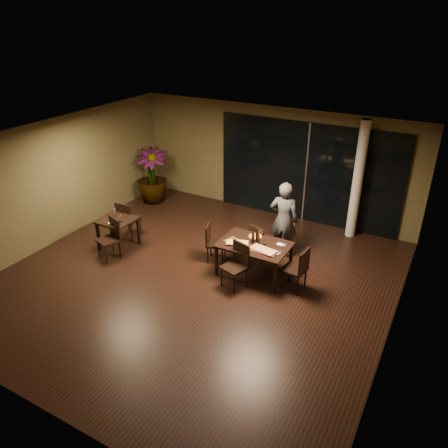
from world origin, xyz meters
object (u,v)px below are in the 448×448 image
(potted_plant, at_px, (152,176))
(bottle_c, at_px, (257,235))
(main_table, at_px, (254,247))
(diner, at_px, (284,220))
(chair_main_far, at_px, (259,241))
(bottle_a, at_px, (253,235))
(bottle_b, at_px, (258,238))
(chair_main_left, at_px, (213,241))
(chair_main_right, at_px, (298,267))
(chair_side_far, at_px, (127,218))
(chair_side_near, at_px, (111,236))
(chair_main_near, at_px, (237,263))
(side_table, at_px, (118,224))

(potted_plant, height_order, bottle_c, potted_plant)
(potted_plant, bearing_deg, main_table, -26.13)
(main_table, height_order, potted_plant, potted_plant)
(bottle_c, bearing_deg, diner, 76.49)
(chair_main_far, height_order, diner, diner)
(bottle_a, distance_m, bottle_c, 0.10)
(bottle_b, bearing_deg, main_table, -145.35)
(chair_main_left, relative_size, bottle_c, 3.05)
(chair_main_right, height_order, bottle_b, bottle_b)
(chair_side_far, distance_m, diner, 3.92)
(main_table, bearing_deg, potted_plant, 153.87)
(potted_plant, relative_size, bottle_b, 6.07)
(bottle_b, bearing_deg, chair_side_far, -178.79)
(bottle_c, bearing_deg, potted_plant, 155.23)
(main_table, distance_m, chair_main_right, 1.06)
(chair_main_left, bearing_deg, main_table, -112.73)
(diner, bearing_deg, main_table, 70.79)
(chair_side_near, distance_m, potted_plant, 3.32)
(main_table, relative_size, chair_main_near, 1.54)
(chair_main_near, xyz_separation_m, chair_main_right, (1.17, 0.46, -0.01))
(chair_main_right, height_order, chair_side_near, chair_side_near)
(bottle_c, bearing_deg, bottle_a, -126.35)
(chair_main_far, height_order, chair_main_right, chair_main_right)
(side_table, xyz_separation_m, diner, (3.62, 1.59, 0.29))
(main_table, relative_size, bottle_a, 4.55)
(chair_main_right, bearing_deg, bottle_b, -92.72)
(bottle_b, bearing_deg, chair_side_near, -163.45)
(chair_main_right, distance_m, chair_side_far, 4.57)
(chair_main_left, xyz_separation_m, chair_main_right, (2.13, -0.18, 0.03))
(diner, bearing_deg, chair_main_right, 117.23)
(chair_main_near, bearing_deg, main_table, 94.40)
(chair_main_far, bearing_deg, chair_main_left, 46.82)
(chair_main_far, relative_size, potted_plant, 0.55)
(bottle_c, bearing_deg, chair_main_right, -12.45)
(chair_main_far, xyz_separation_m, bottle_c, (0.14, -0.47, 0.40))
(bottle_a, bearing_deg, chair_main_right, -7.93)
(chair_main_far, relative_size, chair_main_right, 0.92)
(chair_side_far, bearing_deg, bottle_b, 177.33)
(diner, relative_size, potted_plant, 1.14)
(bottle_b, distance_m, bottle_c, 0.11)
(side_table, relative_size, chair_main_left, 0.88)
(chair_side_near, bearing_deg, chair_side_far, 127.35)
(potted_plant, bearing_deg, chair_main_left, -32.07)
(chair_main_left, height_order, bottle_c, bottle_c)
(side_table, relative_size, bottle_b, 3.01)
(side_table, height_order, bottle_b, bottle_b)
(chair_main_left, distance_m, chair_side_far, 2.44)
(side_table, bearing_deg, bottle_a, 9.42)
(side_table, bearing_deg, bottle_b, 8.97)
(side_table, distance_m, bottle_a, 3.39)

